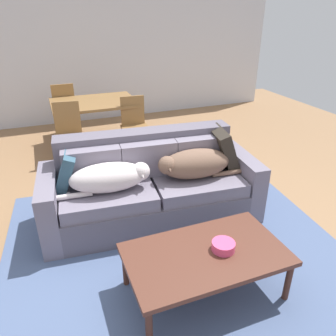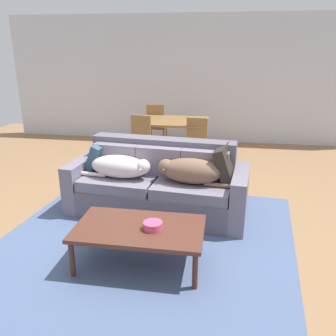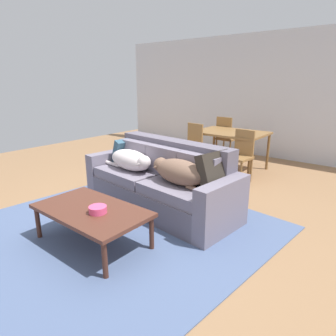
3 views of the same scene
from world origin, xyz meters
name	(u,v)px [view 3 (image 3 of 3)]	position (x,y,z in m)	size (l,w,h in m)	color
ground_plane	(146,211)	(0.00, 0.00, 0.00)	(10.00, 10.00, 0.00)	#936C48
back_partition	(267,96)	(0.00, 4.00, 1.35)	(8.00, 0.12, 2.70)	silver
area_rug	(112,231)	(0.08, -0.67, 0.01)	(3.17, 3.33, 0.01)	#4D5F86
couch	(161,183)	(0.09, 0.23, 0.36)	(2.31, 1.06, 0.92)	#5C5664
dog_on_left_cushion	(131,160)	(-0.36, 0.10, 0.63)	(0.91, 0.40, 0.28)	silver
dog_on_right_cushion	(179,172)	(0.50, 0.06, 0.64)	(0.89, 0.41, 0.30)	brown
throw_pillow_by_left_arm	(125,151)	(-0.75, 0.36, 0.66)	(0.11, 0.38, 0.38)	#315267
throw_pillow_by_right_arm	(216,172)	(0.93, 0.20, 0.69)	(0.12, 0.45, 0.45)	#2E2821
coffee_table	(92,212)	(0.13, -0.96, 0.37)	(1.24, 0.71, 0.41)	#562E21
bowl_on_coffee_table	(98,210)	(0.27, -0.98, 0.44)	(0.18, 0.18, 0.07)	#EA4C7F
dining_table	(230,135)	(-0.08, 2.51, 0.68)	(1.31, 0.96, 0.74)	olive
dining_chair_near_left	(191,146)	(-0.57, 1.89, 0.50)	(0.45, 0.45, 0.92)	olive
dining_chair_near_right	(241,153)	(0.41, 1.96, 0.49)	(0.43, 0.43, 0.89)	olive
dining_chair_far_left	(226,136)	(-0.50, 3.13, 0.53)	(0.40, 0.40, 0.94)	olive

